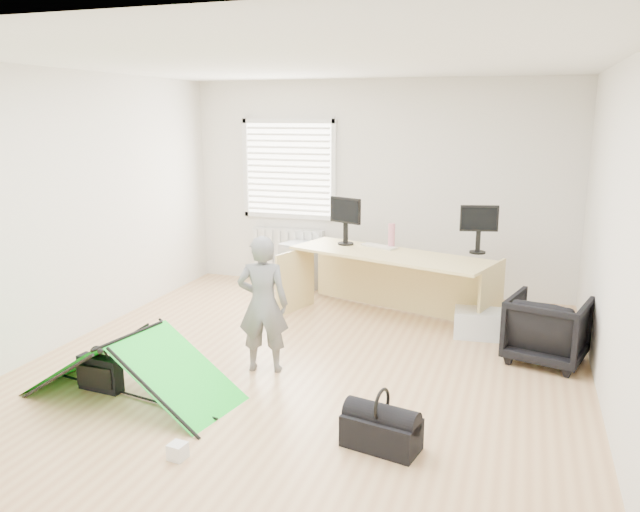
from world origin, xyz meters
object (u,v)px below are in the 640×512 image
(desk, at_px, (389,287))
(thermos, at_px, (392,235))
(office_chair, at_px, (547,329))
(storage_crate, at_px, (479,323))
(filing_cabinet, at_px, (303,265))
(laptop_bag, at_px, (100,374))
(person, at_px, (263,304))
(monitor_right, at_px, (478,236))
(monitor_left, at_px, (346,227))
(kite, at_px, (131,367))
(duffel_bag, at_px, (381,432))

(desk, relative_size, thermos, 8.10)
(desk, xyz_separation_m, office_chair, (1.66, -0.72, -0.07))
(storage_crate, bearing_deg, filing_cabinet, 154.19)
(thermos, relative_size, laptop_bag, 0.70)
(storage_crate, bearing_deg, person, -139.76)
(filing_cabinet, height_order, monitor_right, monitor_right)
(person, bearing_deg, storage_crate, -153.42)
(office_chair, distance_m, laptop_bag, 4.01)
(person, xyz_separation_m, laptop_bag, (-1.14, -0.82, -0.47))
(monitor_left, xyz_separation_m, office_chair, (2.25, -1.04, -0.66))
(thermos, distance_m, laptop_bag, 3.51)
(office_chair, bearing_deg, monitor_right, -39.03)
(person, height_order, kite, person)
(desk, height_order, monitor_right, monitor_right)
(kite, relative_size, laptop_bag, 4.37)
(storage_crate, height_order, laptop_bag, laptop_bag)
(desk, xyz_separation_m, person, (-0.77, -1.74, 0.24))
(filing_cabinet, distance_m, office_chair, 3.42)
(filing_cabinet, relative_size, storage_crate, 1.26)
(storage_crate, bearing_deg, monitor_left, 161.22)
(person, bearing_deg, duffel_bag, 129.01)
(filing_cabinet, distance_m, monitor_left, 1.17)
(desk, relative_size, storage_crate, 4.50)
(kite, xyz_separation_m, duffel_bag, (2.11, -0.14, -0.15))
(desk, height_order, office_chair, desk)
(monitor_right, bearing_deg, duffel_bag, -110.90)
(desk, xyz_separation_m, monitor_left, (-0.59, 0.31, 0.59))
(filing_cabinet, xyz_separation_m, thermos, (1.30, -0.59, 0.59))
(filing_cabinet, height_order, office_chair, same)
(monitor_left, bearing_deg, filing_cabinet, 165.36)
(thermos, bearing_deg, storage_crate, -27.57)
(laptop_bag, distance_m, duffel_bag, 2.45)
(desk, height_order, duffel_bag, desk)
(monitor_right, xyz_separation_m, person, (-1.69, -2.06, -0.34))
(monitor_left, distance_m, kite, 3.15)
(filing_cabinet, distance_m, duffel_bag, 4.11)
(desk, relative_size, laptop_bag, 5.71)
(monitor_left, bearing_deg, desk, -4.08)
(filing_cabinet, distance_m, monitor_right, 2.44)
(monitor_right, distance_m, office_chair, 1.43)
(office_chair, height_order, storage_crate, office_chair)
(filing_cabinet, xyz_separation_m, person, (0.58, -2.65, 0.31))
(monitor_right, distance_m, laptop_bag, 4.12)
(filing_cabinet, relative_size, monitor_right, 1.53)
(thermos, bearing_deg, monitor_left, -179.20)
(monitor_right, bearing_deg, storage_crate, -94.24)
(kite, bearing_deg, desk, 68.96)
(person, distance_m, duffel_bag, 1.72)
(office_chair, relative_size, storage_crate, 1.38)
(office_chair, relative_size, laptop_bag, 1.76)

